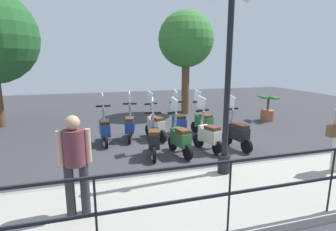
# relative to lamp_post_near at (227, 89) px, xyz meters

# --- Properties ---
(ground_plane) EXTENTS (28.00, 28.00, 0.00)m
(ground_plane) POSITION_rel_lamp_post_near_xyz_m (2.40, -0.00, -1.95)
(ground_plane) COLOR #38383D
(promenade_walkway) EXTENTS (2.20, 20.00, 0.15)m
(promenade_walkway) POSITION_rel_lamp_post_near_xyz_m (-0.75, -0.00, -1.87)
(promenade_walkway) COLOR #A39E93
(promenade_walkway) RESTS_ON ground_plane
(fence_railing) EXTENTS (0.04, 16.03, 1.07)m
(fence_railing) POSITION_rel_lamp_post_near_xyz_m (-1.80, -0.00, -1.04)
(fence_railing) COLOR black
(fence_railing) RESTS_ON promenade_walkway
(lamp_post_near) EXTENTS (0.26, 0.90, 4.07)m
(lamp_post_near) POSITION_rel_lamp_post_near_xyz_m (0.00, 0.00, 0.00)
(lamp_post_near) COLOR black
(lamp_post_near) RESTS_ON promenade_walkway
(pedestrian_distant) EXTENTS (0.33, 0.49, 1.59)m
(pedestrian_distant) POSITION_rel_lamp_post_near_xyz_m (-0.76, 2.93, -0.87)
(pedestrian_distant) COLOR #28282D
(pedestrian_distant) RESTS_ON promenade_walkway
(tree_distant) EXTENTS (2.51, 2.51, 4.69)m
(tree_distant) POSITION_rel_lamp_post_near_xyz_m (6.83, -1.57, 1.45)
(tree_distant) COLOR brown
(tree_distant) RESTS_ON ground_plane
(potted_palm) EXTENTS (1.06, 0.66, 1.05)m
(potted_palm) POSITION_rel_lamp_post_near_xyz_m (4.49, -4.42, -1.50)
(potted_palm) COLOR #9E5B3D
(potted_palm) RESTS_ON ground_plane
(scooter_near_0) EXTENTS (1.22, 0.48, 1.54)m
(scooter_near_0) POSITION_rel_lamp_post_near_xyz_m (1.66, -1.30, -1.46)
(scooter_near_0) COLOR black
(scooter_near_0) RESTS_ON ground_plane
(scooter_near_1) EXTENTS (1.20, 0.55, 1.54)m
(scooter_near_1) POSITION_rel_lamp_post_near_xyz_m (1.69, -0.41, -1.46)
(scooter_near_1) COLOR black
(scooter_near_1) RESTS_ON ground_plane
(scooter_near_2) EXTENTS (1.22, 0.48, 1.54)m
(scooter_near_2) POSITION_rel_lamp_post_near_xyz_m (1.63, 0.44, -1.46)
(scooter_near_2) COLOR black
(scooter_near_2) RESTS_ON ground_plane
(scooter_near_3) EXTENTS (1.22, 0.48, 1.54)m
(scooter_near_3) POSITION_rel_lamp_post_near_xyz_m (1.73, 1.14, -1.46)
(scooter_near_3) COLOR black
(scooter_near_3) RESTS_ON ground_plane
(scooter_far_0) EXTENTS (1.21, 0.53, 1.54)m
(scooter_far_0) POSITION_rel_lamp_post_near_xyz_m (3.17, -0.90, -1.46)
(scooter_far_0) COLOR black
(scooter_far_0) RESTS_ON ground_plane
(scooter_far_1) EXTENTS (1.23, 0.44, 1.54)m
(scooter_far_1) POSITION_rel_lamp_post_near_xyz_m (3.30, -0.08, -1.46)
(scooter_far_1) COLOR black
(scooter_far_1) RESTS_ON ground_plane
(scooter_far_2) EXTENTS (1.20, 0.55, 1.54)m
(scooter_far_2) POSITION_rel_lamp_post_near_xyz_m (3.20, 0.74, -1.46)
(scooter_far_2) COLOR black
(scooter_far_2) RESTS_ON ground_plane
(scooter_far_3) EXTENTS (1.22, 0.48, 1.54)m
(scooter_far_3) POSITION_rel_lamp_post_near_xyz_m (3.39, 1.53, -1.46)
(scooter_far_3) COLOR black
(scooter_far_3) RESTS_ON ground_plane
(scooter_far_4) EXTENTS (1.23, 0.44, 1.54)m
(scooter_far_4) POSITION_rel_lamp_post_near_xyz_m (3.18, 2.33, -1.46)
(scooter_far_4) COLOR black
(scooter_far_4) RESTS_ON ground_plane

